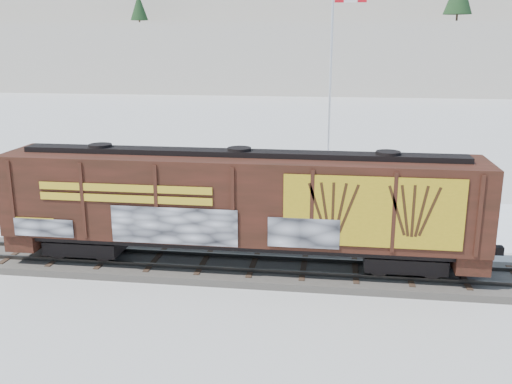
# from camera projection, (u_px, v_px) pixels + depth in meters

# --- Properties ---
(ground) EXTENTS (500.00, 500.00, 0.00)m
(ground) POSITION_uv_depth(u_px,v_px,m) (303.00, 274.00, 22.36)
(ground) COLOR white
(ground) RESTS_ON ground
(rail_track) EXTENTS (50.00, 3.40, 0.43)m
(rail_track) POSITION_uv_depth(u_px,v_px,m) (303.00, 271.00, 22.32)
(rail_track) COLOR #59544C
(rail_track) RESTS_ON ground
(parking_strip) EXTENTS (40.00, 8.00, 0.03)m
(parking_strip) POSITION_uv_depth(u_px,v_px,m) (312.00, 217.00, 29.54)
(parking_strip) COLOR white
(parking_strip) RESTS_ON ground
(hillside) EXTENTS (360.00, 110.00, 93.00)m
(hillside) POSITION_uv_depth(u_px,v_px,m) (335.00, 20.00, 152.56)
(hillside) COLOR white
(hillside) RESTS_ON ground
(hopper_railcar) EXTENTS (18.31, 3.06, 4.44)m
(hopper_railcar) POSITION_uv_depth(u_px,v_px,m) (240.00, 201.00, 21.95)
(hopper_railcar) COLOR black
(hopper_railcar) RESTS_ON rail_track
(flagpole) EXTENTS (2.30, 0.90, 12.13)m
(flagpole) POSITION_uv_depth(u_px,v_px,m) (331.00, 118.00, 33.10)
(flagpole) COLOR silver
(flagpole) RESTS_ON ground
(car_silver) EXTENTS (5.23, 2.94, 1.68)m
(car_silver) POSITION_uv_depth(u_px,v_px,m) (296.00, 207.00, 28.31)
(car_silver) COLOR #A2A4A9
(car_silver) RESTS_ON parking_strip
(car_white) EXTENTS (4.98, 3.26, 1.55)m
(car_white) POSITION_uv_depth(u_px,v_px,m) (401.00, 207.00, 28.54)
(car_white) COLOR silver
(car_white) RESTS_ON parking_strip
(car_dark) EXTENTS (5.30, 2.48, 1.50)m
(car_dark) POSITION_uv_depth(u_px,v_px,m) (400.00, 209.00, 28.38)
(car_dark) COLOR #22242A
(car_dark) RESTS_ON parking_strip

